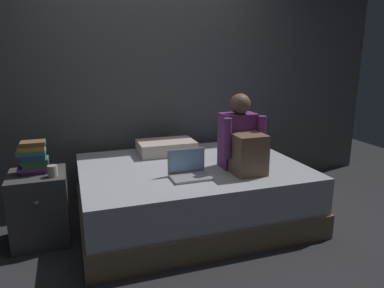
% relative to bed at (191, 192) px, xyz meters
% --- Properties ---
extents(ground_plane, '(8.00, 8.00, 0.00)m').
position_rel_bed_xyz_m(ground_plane, '(-0.20, -0.30, -0.26)').
color(ground_plane, '#2D2D33').
extents(wall_back, '(5.60, 0.10, 2.70)m').
position_rel_bed_xyz_m(wall_back, '(-0.20, 0.90, 1.09)').
color(wall_back, '#4C4F54').
rests_on(wall_back, ground_plane).
extents(bed, '(2.00, 1.50, 0.53)m').
position_rel_bed_xyz_m(bed, '(0.00, 0.00, 0.00)').
color(bed, '#7A6047').
rests_on(bed, ground_plane).
extents(nightstand, '(0.44, 0.46, 0.58)m').
position_rel_bed_xyz_m(nightstand, '(-1.30, 0.02, 0.03)').
color(nightstand, '#474442').
rests_on(nightstand, ground_plane).
extents(person_sitting, '(0.39, 0.44, 0.66)m').
position_rel_bed_xyz_m(person_sitting, '(0.38, -0.25, 0.52)').
color(person_sitting, '#75337A').
rests_on(person_sitting, bed).
extents(laptop, '(0.32, 0.23, 0.22)m').
position_rel_bed_xyz_m(laptop, '(-0.12, -0.30, 0.32)').
color(laptop, '#9EA0A5').
rests_on(laptop, bed).
extents(pillow, '(0.56, 0.36, 0.13)m').
position_rel_bed_xyz_m(pillow, '(-0.11, 0.45, 0.33)').
color(pillow, beige).
rests_on(pillow, bed).
extents(book_stack, '(0.24, 0.16, 0.26)m').
position_rel_bed_xyz_m(book_stack, '(-1.31, 0.05, 0.45)').
color(book_stack, '#703D84').
rests_on(book_stack, nightstand).
extents(mug, '(0.08, 0.08, 0.09)m').
position_rel_bed_xyz_m(mug, '(-1.17, -0.10, 0.37)').
color(mug, '#BCB2A3').
rests_on(mug, nightstand).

